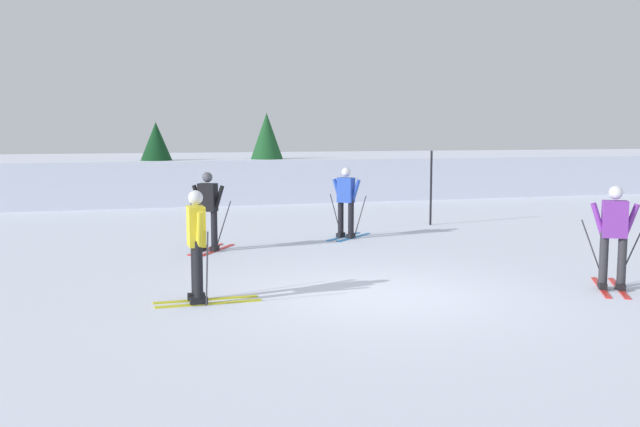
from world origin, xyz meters
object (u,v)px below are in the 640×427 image
object	(u,v)px
skier_yellow	(197,243)
conifer_far_right	(156,154)
trail_marker_pole	(431,188)
skier_black	(208,209)
skier_purple	(614,235)
skier_blue	(346,200)
conifer_far_left	(267,148)

from	to	relation	value
skier_yellow	conifer_far_right	world-z (taller)	conifer_far_right
trail_marker_pole	skier_yellow	bearing A→B (deg)	-134.74
skier_black	conifer_far_right	distance (m)	10.37
skier_yellow	skier_black	world-z (taller)	same
trail_marker_pole	skier_black	bearing A→B (deg)	-157.74
skier_purple	skier_blue	distance (m)	7.06
skier_purple	trail_marker_pole	bearing A→B (deg)	85.50
conifer_far_right	skier_black	bearing A→B (deg)	-87.68
skier_yellow	skier_purple	distance (m)	6.66
skier_purple	skier_blue	size ratio (longest dim) A/B	1.00
skier_yellow	conifer_far_right	size ratio (longest dim) A/B	0.59
skier_blue	skier_yellow	bearing A→B (deg)	-126.88
skier_black	trail_marker_pole	bearing A→B (deg)	22.26
skier_black	trail_marker_pole	distance (m)	6.98
skier_black	conifer_far_right	bearing A→B (deg)	92.32
skier_yellow	skier_blue	distance (m)	7.05
skier_purple	trail_marker_pole	xyz separation A→B (m)	(0.66, 8.33, 0.11)
skier_blue	conifer_far_left	size ratio (longest dim) A/B	0.53
trail_marker_pole	conifer_far_left	distance (m)	8.42
skier_black	conifer_far_left	world-z (taller)	conifer_far_left
skier_black	conifer_far_right	size ratio (longest dim) A/B	0.59
conifer_far_left	skier_purple	bearing A→B (deg)	-82.06
skier_purple	skier_black	bearing A→B (deg)	135.61
skier_purple	trail_marker_pole	size ratio (longest dim) A/B	0.84
conifer_far_right	skier_blue	bearing A→B (deg)	-67.56
skier_yellow	skier_blue	size ratio (longest dim) A/B	1.00
skier_purple	skier_blue	world-z (taller)	same
skier_black	skier_blue	bearing A→B (deg)	15.73
skier_purple	conifer_far_right	world-z (taller)	conifer_far_right
skier_purple	skier_blue	bearing A→B (deg)	109.52
skier_yellow	skier_black	size ratio (longest dim) A/B	1.00
skier_purple	skier_blue	xyz separation A→B (m)	(-2.36, 6.65, -0.00)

